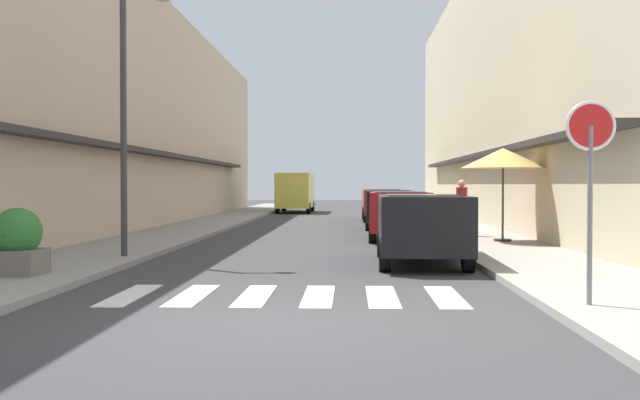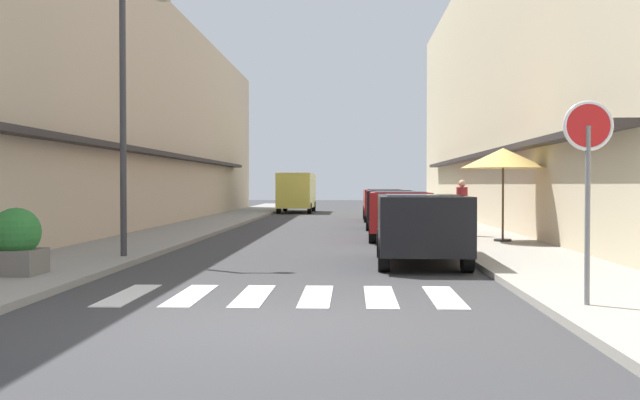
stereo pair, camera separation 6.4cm
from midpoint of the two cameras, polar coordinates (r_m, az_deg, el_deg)
name	(u,v)px [view 2 (the right image)]	position (r m, az deg, el deg)	size (l,w,h in m)	color
ground_plane	(325,229)	(27.52, 0.47, -2.29)	(103.27, 103.27, 0.00)	#38383A
sidewalk_left	(198,227)	(28.11, -9.47, -2.11)	(2.71, 65.72, 0.12)	gray
sidewalk_right	(454,228)	(27.77, 10.53, -2.15)	(2.71, 65.72, 0.12)	#9E998E
building_row_left	(109,115)	(30.51, -16.11, 6.41)	(5.50, 44.25, 8.94)	#C6B299
building_row_right	(550,82)	(30.09, 17.58, 8.81)	(5.50, 44.25, 11.38)	beige
crosswalk	(285,296)	(11.02, -2.60, -7.51)	(5.20, 2.20, 0.01)	silver
parked_car_near	(421,221)	(15.45, 7.99, -1.60)	(1.89, 4.21, 1.47)	black
parked_car_mid	(399,209)	(22.27, 6.30, -0.74)	(1.94, 4.46, 1.47)	maroon
parked_car_far	(390,205)	(27.78, 5.54, -0.36)	(1.87, 4.03, 1.47)	black
parked_car_distant	(383,201)	(33.68, 5.01, -0.08)	(1.81, 4.27, 1.47)	maroon
delivery_van	(297,189)	(43.83, -1.78, 0.85)	(2.07, 5.43, 2.37)	#D8CC4C
round_street_sign	(588,149)	(10.03, 20.38, 3.79)	(0.65, 0.07, 2.64)	slate
street_lamp	(131,93)	(16.51, -14.46, 8.09)	(1.19, 0.28, 5.86)	#38383D
cafe_umbrella	(503,159)	(20.64, 14.21, 3.16)	(2.33, 2.33, 2.56)	#262626
planter_corner	(16,242)	(13.67, -22.54, -3.06)	(0.85, 0.85, 1.16)	slate
pedestrian_walking_near	(462,206)	(22.61, 11.11, -0.48)	(0.34, 0.34, 1.71)	#282B33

